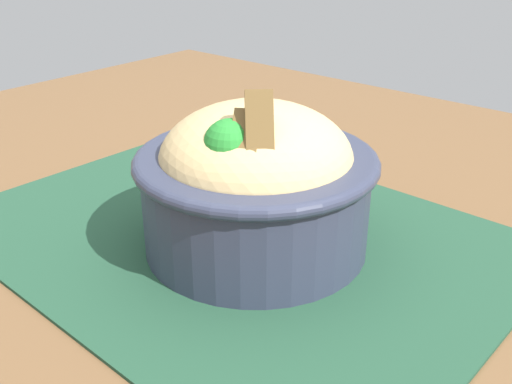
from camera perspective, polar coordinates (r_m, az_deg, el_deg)
name	(u,v)px	position (r m, az deg, el deg)	size (l,w,h in m)	color
table	(236,278)	(0.60, -1.94, -8.16)	(1.16, 0.99, 0.78)	brown
placemat	(233,234)	(0.53, -2.16, -4.04)	(0.47, 0.35, 0.00)	#1E422D
bowl	(256,181)	(0.49, -0.03, 1.08)	(0.20, 0.20, 0.15)	#2D3347
fork	(191,200)	(0.59, -6.19, -0.81)	(0.04, 0.13, 0.00)	#B4B4B4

